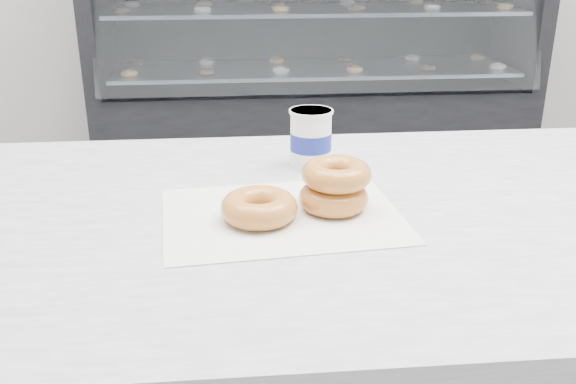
% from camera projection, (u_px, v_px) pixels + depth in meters
% --- Properties ---
extents(display_case, '(2.40, 0.74, 1.25)m').
position_uv_depth(display_case, '(314.00, 84.00, 3.65)').
color(display_case, black).
rests_on(display_case, ground).
extents(wax_paper, '(0.36, 0.29, 0.00)m').
position_uv_depth(wax_paper, '(282.00, 215.00, 0.93)').
color(wax_paper, silver).
rests_on(wax_paper, counter).
extents(donut_single, '(0.14, 0.14, 0.04)m').
position_uv_depth(donut_single, '(259.00, 207.00, 0.91)').
color(donut_single, orange).
rests_on(donut_single, wax_paper).
extents(donut_stack, '(0.14, 0.14, 0.07)m').
position_uv_depth(donut_stack, '(335.00, 186.00, 0.94)').
color(donut_stack, orange).
rests_on(donut_stack, wax_paper).
extents(coffee_cup, '(0.09, 0.09, 0.10)m').
position_uv_depth(coffee_cup, '(311.00, 138.00, 1.11)').
color(coffee_cup, white).
rests_on(coffee_cup, counter).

